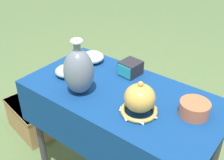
% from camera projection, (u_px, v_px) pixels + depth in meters
% --- Properties ---
extents(display_table, '(1.14, 0.59, 0.73)m').
position_uv_depth(display_table, '(120.00, 107.00, 1.60)').
color(display_table, '#38383D').
rests_on(display_table, ground_plane).
extents(vase_tall_bulbous, '(0.16, 0.16, 0.32)m').
position_uv_depth(vase_tall_bulbous, '(79.00, 71.00, 1.50)').
color(vase_tall_bulbous, slate).
rests_on(vase_tall_bulbous, display_table).
extents(vase_dome_bell, '(0.20, 0.20, 0.18)m').
position_uv_depth(vase_dome_bell, '(140.00, 100.00, 1.37)').
color(vase_dome_bell, gold).
rests_on(vase_dome_bell, display_table).
extents(mosaic_tile_box, '(0.12, 0.13, 0.09)m').
position_uv_depth(mosaic_tile_box, '(130.00, 68.00, 1.71)').
color(mosaic_tile_box, '#232328').
rests_on(mosaic_tile_box, display_table).
extents(bowl_shallow_ivory, '(0.15, 0.15, 0.07)m').
position_uv_depth(bowl_shallow_ivory, '(93.00, 57.00, 1.85)').
color(bowl_shallow_ivory, white).
rests_on(bowl_shallow_ivory, display_table).
extents(pot_squat_terracotta, '(0.15, 0.15, 0.07)m').
position_uv_depth(pot_squat_terracotta, '(194.00, 109.00, 1.37)').
color(pot_squat_terracotta, '#BC6642').
rests_on(pot_squat_terracotta, display_table).
extents(bowl_shallow_celadon, '(0.15, 0.15, 0.06)m').
position_uv_depth(bowl_shallow_celadon, '(67.00, 71.00, 1.70)').
color(bowl_shallow_celadon, '#A8CCB7').
rests_on(bowl_shallow_celadon, display_table).
extents(wooden_crate, '(0.48, 0.32, 0.26)m').
position_uv_depth(wooden_crate, '(31.00, 117.00, 2.30)').
color(wooden_crate, '#A37A4C').
rests_on(wooden_crate, ground_plane).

